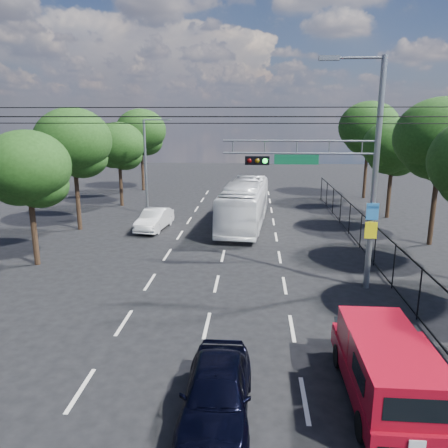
# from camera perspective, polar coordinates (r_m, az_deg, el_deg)

# --- Properties ---
(ground) EXTENTS (120.00, 120.00, 0.00)m
(ground) POSITION_cam_1_polar(r_m,az_deg,el_deg) (12.49, -4.38, -21.36)
(ground) COLOR black
(ground) RESTS_ON ground
(lane_markings) EXTENTS (6.12, 38.00, 0.01)m
(lane_markings) POSITION_cam_1_polar(r_m,az_deg,el_deg) (25.19, 0.20, -2.77)
(lane_markings) COLOR beige
(lane_markings) RESTS_ON ground
(signal_mast) EXTENTS (6.43, 0.39, 9.50)m
(signal_mast) POSITION_cam_1_polar(r_m,az_deg,el_deg) (18.56, 15.57, 7.29)
(signal_mast) COLOR slate
(signal_mast) RESTS_ON ground
(streetlight_left) EXTENTS (2.09, 0.22, 7.08)m
(streetlight_left) POSITION_cam_1_polar(r_m,az_deg,el_deg) (33.22, -9.93, 7.98)
(streetlight_left) COLOR slate
(streetlight_left) RESTS_ON ground
(utility_wires) EXTENTS (22.00, 5.04, 0.74)m
(utility_wires) POSITION_cam_1_polar(r_m,az_deg,el_deg) (18.99, -0.85, 13.94)
(utility_wires) COLOR black
(utility_wires) RESTS_ON ground
(fence_right) EXTENTS (0.06, 34.03, 2.00)m
(fence_right) POSITION_cam_1_polar(r_m,az_deg,el_deg) (23.87, 18.43, -1.87)
(fence_right) COLOR black
(fence_right) RESTS_ON ground
(tree_right_c) EXTENTS (5.10, 5.10, 8.29)m
(tree_right_c) POSITION_cam_1_polar(r_m,az_deg,el_deg) (27.16, 26.47, 9.31)
(tree_right_c) COLOR black
(tree_right_c) RESTS_ON ground
(tree_right_d) EXTENTS (4.32, 4.32, 7.02)m
(tree_right_d) POSITION_cam_1_polar(r_m,az_deg,el_deg) (33.67, 21.21, 8.90)
(tree_right_d) COLOR black
(tree_right_d) RESTS_ON ground
(tree_right_e) EXTENTS (5.28, 5.28, 8.58)m
(tree_right_e) POSITION_cam_1_polar(r_m,az_deg,el_deg) (41.37, 18.38, 11.37)
(tree_right_e) COLOR black
(tree_right_e) RESTS_ON ground
(tree_left_b) EXTENTS (4.08, 4.08, 6.63)m
(tree_left_b) POSITION_cam_1_polar(r_m,az_deg,el_deg) (22.97, -24.17, 6.09)
(tree_left_b) COLOR black
(tree_left_b) RESTS_ON ground
(tree_left_c) EXTENTS (4.80, 4.80, 7.80)m
(tree_left_c) POSITION_cam_1_polar(r_m,az_deg,el_deg) (29.46, -19.01, 9.57)
(tree_left_c) COLOR black
(tree_left_c) RESTS_ON ground
(tree_left_d) EXTENTS (4.20, 4.20, 6.83)m
(tree_left_d) POSITION_cam_1_polar(r_m,az_deg,el_deg) (36.87, -13.53, 9.58)
(tree_left_d) COLOR black
(tree_left_d) RESTS_ON ground
(tree_left_e) EXTENTS (4.92, 4.92, 7.99)m
(tree_left_e) POSITION_cam_1_polar(r_m,az_deg,el_deg) (44.57, -10.75, 11.42)
(tree_left_e) COLOR black
(tree_left_e) RESTS_ON ground
(red_pickup) EXTENTS (1.94, 5.14, 1.90)m
(red_pickup) POSITION_cam_1_polar(r_m,az_deg,el_deg) (12.35, 20.34, -17.12)
(red_pickup) COLOR black
(red_pickup) RESTS_ON ground
(navy_hatchback) EXTENTS (1.68, 4.15, 1.41)m
(navy_hatchback) POSITION_cam_1_polar(r_m,az_deg,el_deg) (11.34, -0.94, -21.06)
(navy_hatchback) COLOR black
(navy_hatchback) RESTS_ON ground
(white_bus) EXTENTS (3.40, 10.76, 2.95)m
(white_bus) POSITION_cam_1_polar(r_m,az_deg,el_deg) (29.59, 2.71, 2.64)
(white_bus) COLOR white
(white_bus) RESTS_ON ground
(white_van) EXTENTS (1.91, 4.23, 1.35)m
(white_van) POSITION_cam_1_polar(r_m,az_deg,el_deg) (28.90, -9.07, 0.59)
(white_van) COLOR silver
(white_van) RESTS_ON ground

